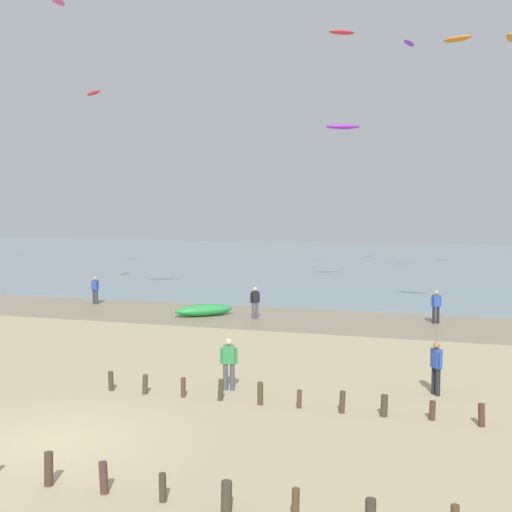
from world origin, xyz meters
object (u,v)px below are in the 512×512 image
object	(u,v)px
kite_aloft_0	(56,0)
person_trailing_behind	(229,362)
person_mid_beach	(95,289)
person_nearest_camera	(436,366)
grounded_kite	(204,310)
person_right_flank	(255,302)
kite_aloft_4	(343,126)
kite_aloft_3	(342,32)
person_by_waterline	(436,306)
kite_aloft_8	(93,93)
kite_aloft_2	(409,43)
kite_aloft_1	(457,39)

from	to	relation	value
kite_aloft_0	person_trailing_behind	bearing A→B (deg)	-144.33
person_mid_beach	person_nearest_camera	bearing A→B (deg)	-33.87
person_nearest_camera	grounded_kite	xyz separation A→B (m)	(-12.68, 11.84, -0.59)
person_right_flank	kite_aloft_0	world-z (taller)	kite_aloft_0
person_nearest_camera	kite_aloft_4	size ratio (longest dim) A/B	0.69
person_mid_beach	kite_aloft_3	bearing A→B (deg)	55.52
person_mid_beach	grounded_kite	size ratio (longest dim) A/B	0.52
person_by_waterline	kite_aloft_8	world-z (taller)	kite_aloft_8
person_trailing_behind	kite_aloft_3	size ratio (longest dim) A/B	0.81
person_trailing_behind	person_nearest_camera	bearing A→B (deg)	12.62
kite_aloft_2	kite_aloft_4	size ratio (longest dim) A/B	0.89
grounded_kite	kite_aloft_1	bearing A→B (deg)	-163.12
person_nearest_camera	grounded_kite	distance (m)	17.36
kite_aloft_0	kite_aloft_1	xyz separation A→B (m)	(22.45, 18.23, 0.48)
person_right_flank	grounded_kite	distance (m)	3.04
person_mid_beach	kite_aloft_4	size ratio (longest dim) A/B	0.69
person_right_flank	person_trailing_behind	bearing A→B (deg)	-76.19
person_mid_beach	kite_aloft_0	world-z (taller)	kite_aloft_0
kite_aloft_1	kite_aloft_3	xyz separation A→B (m)	(-8.82, 0.45, 1.30)
person_nearest_camera	grounded_kite	world-z (taller)	person_nearest_camera
kite_aloft_3	kite_aloft_2	bearing A→B (deg)	21.69
kite_aloft_4	kite_aloft_2	bearing A→B (deg)	51.08
person_right_flank	kite_aloft_2	world-z (taller)	kite_aloft_2
grounded_kite	kite_aloft_1	distance (m)	29.45
person_by_waterline	kite_aloft_0	bearing A→B (deg)	-178.92
person_nearest_camera	kite_aloft_1	world-z (taller)	kite_aloft_1
person_nearest_camera	kite_aloft_4	bearing A→B (deg)	106.20
kite_aloft_4	person_right_flank	bearing A→B (deg)	-120.55
kite_aloft_0	person_by_waterline	bearing A→B (deg)	-101.24
person_mid_beach	person_right_flank	bearing A→B (deg)	-10.84
kite_aloft_4	kite_aloft_0	bearing A→B (deg)	-160.16
person_nearest_camera	kite_aloft_0	distance (m)	30.88
kite_aloft_3	kite_aloft_4	size ratio (longest dim) A/B	0.85
person_mid_beach	kite_aloft_4	bearing A→B (deg)	42.06
person_by_waterline	kite_aloft_3	xyz separation A→B (m)	(-8.19, 18.27, 18.97)
grounded_kite	kite_aloft_0	world-z (taller)	kite_aloft_0
person_mid_beach	person_by_waterline	xyz separation A→B (m)	(20.26, -0.70, 0.00)
grounded_kite	kite_aloft_0	size ratio (longest dim) A/B	1.60
person_mid_beach	person_trailing_behind	world-z (taller)	same
person_mid_beach	kite_aloft_1	distance (m)	32.28
person_mid_beach	grounded_kite	bearing A→B (deg)	-14.36
kite_aloft_1	kite_aloft_4	distance (m)	11.55
grounded_kite	person_mid_beach	bearing A→B (deg)	-53.56
person_right_flank	person_trailing_behind	xyz separation A→B (m)	(3.25, -13.22, 0.00)
grounded_kite	kite_aloft_3	bearing A→B (deg)	-140.93
person_nearest_camera	person_trailing_behind	xyz separation A→B (m)	(-6.45, -1.44, 0.00)
grounded_kite	kite_aloft_4	size ratio (longest dim) A/B	1.33
person_right_flank	kite_aloft_3	bearing A→B (deg)	86.83
person_right_flank	kite_aloft_0	distance (m)	21.30
kite_aloft_1	kite_aloft_8	size ratio (longest dim) A/B	0.93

